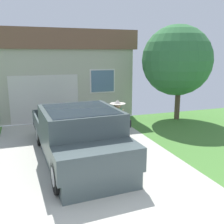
% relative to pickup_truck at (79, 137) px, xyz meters
% --- Properties ---
extents(pickup_truck, '(2.34, 5.33, 1.58)m').
position_rel_pickup_truck_xyz_m(pickup_truck, '(0.00, 0.00, 0.00)').
color(pickup_truck, '#445252').
rests_on(pickup_truck, ground).
extents(person_with_hat, '(0.50, 0.50, 1.62)m').
position_rel_pickup_truck_xyz_m(person_with_hat, '(1.38, 0.55, 0.21)').
color(person_with_hat, black).
rests_on(person_with_hat, ground).
extents(handbag, '(0.39, 0.21, 0.47)m').
position_rel_pickup_truck_xyz_m(handbag, '(1.55, 0.39, -0.57)').
color(handbag, beige).
rests_on(handbag, ground).
extents(house_with_garage, '(9.52, 5.83, 4.12)m').
position_rel_pickup_truck_xyz_m(house_with_garage, '(-0.87, 7.52, 1.37)').
color(house_with_garage, '#B5B49C').
rests_on(house_with_garage, ground).
extents(front_yard_tree, '(3.19, 3.19, 4.33)m').
position_rel_pickup_truck_xyz_m(front_yard_tree, '(5.36, 3.30, 2.08)').
color(front_yard_tree, brown).
rests_on(front_yard_tree, ground).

